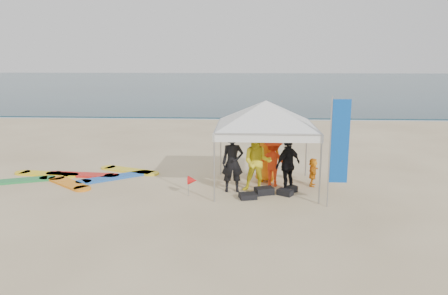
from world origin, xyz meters
TOP-DOWN VIEW (x-y plane):
  - ground at (0.00, 0.00)m, footprint 120.00×120.00m
  - ocean at (0.00, 60.00)m, footprint 160.00×84.00m
  - shoreline_foam at (0.00, 18.20)m, footprint 160.00×1.20m
  - person_black_a at (1.08, 1.55)m, footprint 0.73×0.53m
  - person_yellow at (1.85, 1.61)m, footprint 0.96×0.77m
  - person_orange_a at (2.38, 2.23)m, footprint 1.14×0.77m
  - person_black_b at (2.82, 1.66)m, footprint 1.04×0.99m
  - person_orange_b at (2.18, 2.76)m, footprint 0.98×0.67m
  - person_seated at (3.70, 2.30)m, footprint 0.47×0.91m
  - canopy_tent at (2.11, 2.03)m, footprint 4.32×4.32m
  - feather_flag at (4.06, 0.25)m, footprint 0.54×0.04m
  - marker_pennant at (-0.13, 1.01)m, footprint 0.28×0.28m
  - gear_pile at (2.20, 1.20)m, footprint 1.87×1.18m
  - surfboard_spread at (-4.42, 2.88)m, footprint 5.44×3.18m

SIDE VIEW (x-z plane):
  - ground at x=0.00m, z-range 0.00..0.00m
  - shoreline_foam at x=0.00m, z-range 0.00..0.01m
  - surfboard_spread at x=-4.42m, z-range 0.00..0.07m
  - ocean at x=0.00m, z-range 0.00..0.08m
  - gear_pile at x=2.20m, z-range -0.01..0.21m
  - person_seated at x=3.70m, z-range 0.00..0.94m
  - marker_pennant at x=-0.13m, z-range 0.18..0.81m
  - person_orange_a at x=2.38m, z-range 0.00..1.63m
  - person_black_b at x=2.82m, z-range 0.00..1.73m
  - person_black_a at x=1.08m, z-range 0.00..1.87m
  - person_yellow at x=1.85m, z-range 0.00..1.89m
  - person_orange_b at x=2.18m, z-range 0.00..1.94m
  - feather_flag at x=4.06m, z-range 0.28..3.43m
  - canopy_tent at x=2.11m, z-range 1.21..4.46m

